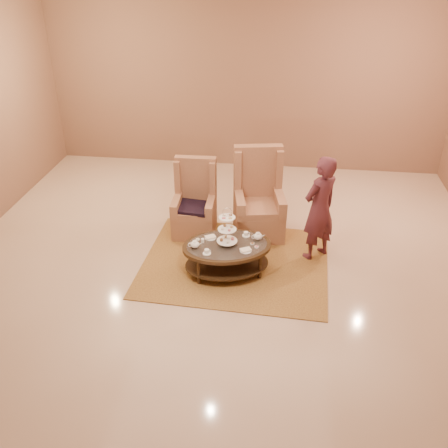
# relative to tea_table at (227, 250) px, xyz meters

# --- Properties ---
(ground) EXTENTS (8.00, 8.00, 0.00)m
(ground) POSITION_rel_tea_table_xyz_m (-0.11, 0.01, -0.39)
(ground) COLOR beige
(ground) RESTS_ON ground
(ceiling) EXTENTS (8.00, 8.00, 0.02)m
(ceiling) POSITION_rel_tea_table_xyz_m (-0.11, 0.01, -0.39)
(ceiling) COLOR white
(ceiling) RESTS_ON ground
(wall_back) EXTENTS (8.00, 0.04, 3.50)m
(wall_back) POSITION_rel_tea_table_xyz_m (-0.11, 4.01, 1.36)
(wall_back) COLOR #8A614B
(wall_back) RESTS_ON ground
(rug) EXTENTS (2.82, 2.38, 0.01)m
(rug) POSITION_rel_tea_table_xyz_m (0.10, 0.25, -0.38)
(rug) COLOR #AA843C
(rug) RESTS_ON ground
(tea_table) EXTENTS (1.46, 1.20, 1.06)m
(tea_table) POSITION_rel_tea_table_xyz_m (0.00, 0.00, 0.00)
(tea_table) COLOR black
(tea_table) RESTS_ON ground
(armchair_left) EXTENTS (0.68, 0.71, 1.23)m
(armchair_left) POSITION_rel_tea_table_xyz_m (-0.66, 1.12, 0.03)
(armchair_left) COLOR #A46D4D
(armchair_left) RESTS_ON ground
(armchair_right) EXTENTS (0.90, 0.92, 1.42)m
(armchair_right) POSITION_rel_tea_table_xyz_m (0.36, 1.23, 0.09)
(armchair_right) COLOR #A46D4D
(armchair_right) RESTS_ON ground
(person) EXTENTS (0.70, 0.69, 1.63)m
(person) POSITION_rel_tea_table_xyz_m (1.28, 0.60, 0.43)
(person) COLOR #50222C
(person) RESTS_ON ground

